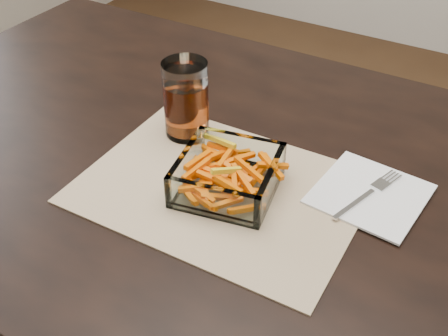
# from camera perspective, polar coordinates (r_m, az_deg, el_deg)

# --- Properties ---
(dining_table) EXTENTS (1.60, 0.90, 0.75)m
(dining_table) POSITION_cam_1_polar(r_m,az_deg,el_deg) (1.02, 2.59, -4.04)
(dining_table) COLOR black
(dining_table) RESTS_ON ground
(placemat) EXTENTS (0.45, 0.34, 0.00)m
(placemat) POSITION_cam_1_polar(r_m,az_deg,el_deg) (0.92, -0.25, -2.10)
(placemat) COLOR tan
(placemat) RESTS_ON dining_table
(glass_bowl) EXTENTS (0.18, 0.18, 0.06)m
(glass_bowl) POSITION_cam_1_polar(r_m,az_deg,el_deg) (0.90, 0.37, -0.93)
(glass_bowl) COLOR white
(glass_bowl) RESTS_ON placemat
(tumbler) EXTENTS (0.08, 0.08, 0.14)m
(tumbler) POSITION_cam_1_polar(r_m,az_deg,el_deg) (1.01, -3.87, 6.74)
(tumbler) COLOR white
(tumbler) RESTS_ON placemat
(napkin) EXTENTS (0.18, 0.18, 0.00)m
(napkin) POSITION_cam_1_polar(r_m,az_deg,el_deg) (0.93, 14.61, -2.57)
(napkin) COLOR white
(napkin) RESTS_ON placemat
(fork) EXTENTS (0.06, 0.16, 0.00)m
(fork) POSITION_cam_1_polar(r_m,az_deg,el_deg) (0.93, 14.56, -2.46)
(fork) COLOR silver
(fork) RESTS_ON napkin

